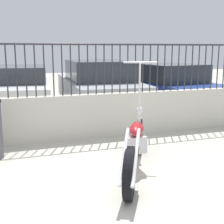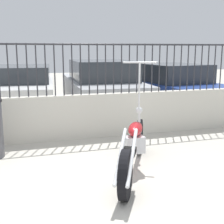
% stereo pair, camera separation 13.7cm
% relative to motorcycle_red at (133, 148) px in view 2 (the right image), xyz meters
% --- Properties ---
extents(ground_plane, '(40.00, 40.00, 0.00)m').
position_rel_motorcycle_red_xyz_m(ground_plane, '(-0.39, -0.58, -0.39)').
color(ground_plane, '#B7B2A5').
extents(low_wall, '(9.88, 0.18, 0.87)m').
position_rel_motorcycle_red_xyz_m(low_wall, '(-0.39, 2.04, 0.04)').
color(low_wall, beige).
rests_on(low_wall, ground_plane).
extents(fence_railing, '(9.88, 0.04, 0.97)m').
position_rel_motorcycle_red_xyz_m(fence_railing, '(-0.39, 2.04, 1.09)').
color(fence_railing, '#2D2D33').
rests_on(fence_railing, low_wall).
extents(motorcycle_red, '(1.17, 2.09, 1.55)m').
position_rel_motorcycle_red_xyz_m(motorcycle_red, '(0.00, 0.00, 0.00)').
color(motorcycle_red, black).
rests_on(motorcycle_red, ground_plane).
extents(car_white, '(2.18, 4.60, 1.29)m').
position_rel_motorcycle_red_xyz_m(car_white, '(-1.39, 5.08, 0.27)').
color(car_white, black).
rests_on(car_white, ground_plane).
extents(car_silver, '(1.96, 4.61, 1.43)m').
position_rel_motorcycle_red_xyz_m(car_silver, '(0.75, 4.54, 0.32)').
color(car_silver, black).
rests_on(car_silver, ground_plane).
extents(car_blue, '(2.26, 4.38, 1.30)m').
position_rel_motorcycle_red_xyz_m(car_blue, '(2.90, 4.66, 0.27)').
color(car_blue, black).
rests_on(car_blue, ground_plane).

